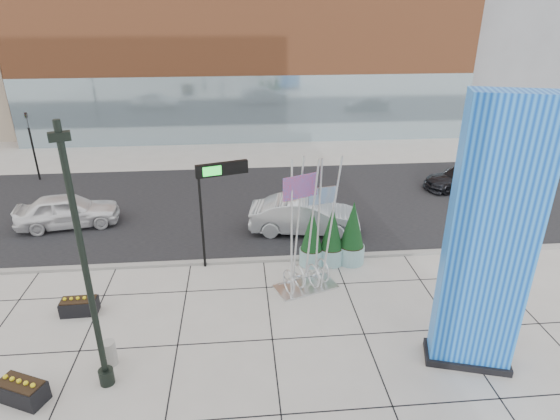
{
  "coord_description": "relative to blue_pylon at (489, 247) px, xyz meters",
  "views": [
    {
      "loc": [
        0.16,
        -12.96,
        9.89
      ],
      "look_at": [
        1.52,
        2.0,
        3.2
      ],
      "focal_mm": 30.0,
      "sensor_mm": 36.0,
      "label": 1
    }
  ],
  "objects": [
    {
      "name": "overhead_street_sign",
      "position": [
        -7.41,
        6.25,
        -0.15
      ],
      "size": [
        2.01,
        0.76,
        4.33
      ],
      "rotation": [
        0.0,
        0.0,
        0.29
      ],
      "color": "black",
      "rests_on": "ground"
    },
    {
      "name": "tower_podium",
      "position": [
        -5.74,
        29.46,
        1.63
      ],
      "size": [
        34.0,
        10.0,
        11.0
      ],
      "primitive_type": "cube",
      "color": "#9D532D",
      "rests_on": "ground"
    },
    {
      "name": "curb_edge",
      "position": [
        -6.74,
        6.46,
        -3.81
      ],
      "size": [
        80.0,
        0.3,
        0.12
      ],
      "primitive_type": "cube",
      "color": "gray",
      "rests_on": "ground"
    },
    {
      "name": "public_art_sculpture",
      "position": [
        -4.24,
        4.35,
        -2.52
      ],
      "size": [
        2.52,
        1.82,
        5.16
      ],
      "rotation": [
        0.0,
        0.0,
        0.33
      ],
      "color": "silver",
      "rests_on": "ground"
    },
    {
      "name": "box_planter_south",
      "position": [
        -12.66,
        -0.4,
        -3.54
      ],
      "size": [
        1.47,
        1.14,
        0.72
      ],
      "rotation": [
        0.0,
        0.0,
        -0.42
      ],
      "color": "black",
      "rests_on": "ground"
    },
    {
      "name": "lamp_post",
      "position": [
        -10.54,
        0.02,
        -0.78
      ],
      "size": [
        0.51,
        0.41,
        7.54
      ],
      "rotation": [
        0.0,
        0.0,
        0.34
      ],
      "color": "black",
      "rests_on": "ground"
    },
    {
      "name": "blue_pylon",
      "position": [
        0.0,
        0.0,
        0.0
      ],
      "size": [
        2.61,
        1.71,
        8.01
      ],
      "rotation": [
        0.0,
        0.0,
        -0.29
      ],
      "color": "#0C44BA",
      "rests_on": "ground"
    },
    {
      "name": "building_grey_parking",
      "position": [
        19.26,
        34.46,
        5.13
      ],
      "size": [
        20.0,
        18.0,
        18.0
      ],
      "primitive_type": "cube",
      "color": "slate",
      "rests_on": "ground"
    },
    {
      "name": "concrete_bollard",
      "position": [
        -10.62,
        0.81,
        -3.48
      ],
      "size": [
        0.4,
        0.4,
        0.78
      ],
      "primitive_type": "cylinder",
      "color": "gray",
      "rests_on": "ground"
    },
    {
      "name": "car_dark_east",
      "position": [
        6.13,
        13.71,
        -3.22
      ],
      "size": [
        4.71,
        2.54,
        1.3
      ],
      "primitive_type": "imported",
      "rotation": [
        0.0,
        0.0,
        -1.4
      ],
      "color": "black",
      "rests_on": "ground"
    },
    {
      "name": "street_asphalt",
      "position": [
        -6.74,
        12.46,
        -3.86
      ],
      "size": [
        80.0,
        12.0,
        0.02
      ],
      "primitive_type": "cube",
      "color": "black",
      "rests_on": "ground"
    },
    {
      "name": "round_planter_west",
      "position": [
        -3.8,
        6.06,
        -2.71
      ],
      "size": [
        0.98,
        0.98,
        2.46
      ],
      "color": "#89B7B9",
      "rests_on": "ground"
    },
    {
      "name": "round_planter_east",
      "position": [
        -2.14,
        6.06,
        -2.58
      ],
      "size": [
        1.09,
        1.09,
        2.72
      ],
      "color": "#89B7B9",
      "rests_on": "ground"
    },
    {
      "name": "tower_glass_front",
      "position": [
        -5.74,
        24.66,
        -1.37
      ],
      "size": [
        34.0,
        0.6,
        5.0
      ],
      "primitive_type": "cube",
      "color": "#8CA5B2",
      "rests_on": "ground"
    },
    {
      "name": "traffic_signal",
      "position": [
        -18.74,
        17.46,
        -1.57
      ],
      "size": [
        0.15,
        0.18,
        4.1
      ],
      "color": "black",
      "rests_on": "ground"
    },
    {
      "name": "ground",
      "position": [
        -6.74,
        2.46,
        -3.87
      ],
      "size": [
        160.0,
        160.0,
        0.0
      ],
      "primitive_type": "plane",
      "color": "#9E9991",
      "rests_on": "ground"
    },
    {
      "name": "round_planter_mid",
      "position": [
        -2.98,
        6.06,
        -2.68
      ],
      "size": [
        1.01,
        1.01,
        2.52
      ],
      "color": "#89B7B9",
      "rests_on": "ground"
    },
    {
      "name": "box_planter_north",
      "position": [
        -12.28,
        3.46,
        -3.56
      ],
      "size": [
        1.23,
        0.64,
        0.67
      ],
      "rotation": [
        0.0,
        0.0,
        0.02
      ],
      "color": "black",
      "rests_on": "ground"
    },
    {
      "name": "car_silver_mid",
      "position": [
        -3.68,
        9.01,
        -3.04
      ],
      "size": [
        5.26,
        2.49,
        1.67
      ],
      "primitive_type": "imported",
      "rotation": [
        0.0,
        0.0,
        1.42
      ],
      "color": "#AFB3B7",
      "rests_on": "ground"
    },
    {
      "name": "car_white_west",
      "position": [
        -14.84,
        10.66,
        -3.07
      ],
      "size": [
        4.9,
        2.59,
        1.59
      ],
      "primitive_type": "imported",
      "rotation": [
        0.0,
        0.0,
        1.73
      ],
      "color": "white",
      "rests_on": "ground"
    }
  ]
}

